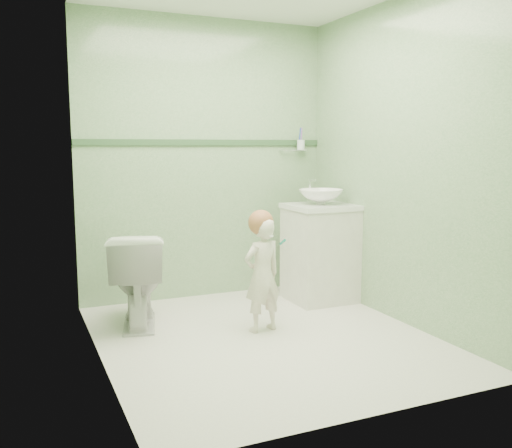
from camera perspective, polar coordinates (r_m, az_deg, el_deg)
name	(u,v)px	position (r m, az deg, el deg)	size (l,w,h in m)	color
ground	(265,338)	(3.97, 0.89, -11.49)	(2.50, 2.50, 0.00)	silver
room_shell	(265,164)	(3.75, 0.93, 6.08)	(2.50, 2.54, 2.40)	#7CA776
trim_stripe	(205,142)	(4.90, -5.17, 8.25)	(2.20, 0.02, 0.05)	#335432
vanity	(320,254)	(4.84, 6.51, -3.07)	(0.52, 0.50, 0.80)	white
counter	(321,207)	(4.78, 6.59, 1.75)	(0.54, 0.52, 0.04)	white
basin	(321,197)	(4.78, 6.61, 2.76)	(0.37, 0.37, 0.13)	white
faucet	(310,186)	(4.93, 5.54, 3.87)	(0.03, 0.13, 0.18)	silver
cup_holder	(300,145)	(5.20, 4.49, 8.00)	(0.26, 0.07, 0.21)	silver
toilet	(137,278)	(4.25, -11.98, -5.43)	(0.39, 0.69, 0.70)	white
toddler	(262,275)	(4.01, 0.64, -5.21)	(0.30, 0.20, 0.82)	beige
hair_cap	(261,223)	(3.97, 0.50, 0.14)	(0.18, 0.18, 0.18)	#A2613D
teal_toothbrush	(281,241)	(3.91, 2.59, -1.78)	(0.11, 0.14, 0.08)	#047B6A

